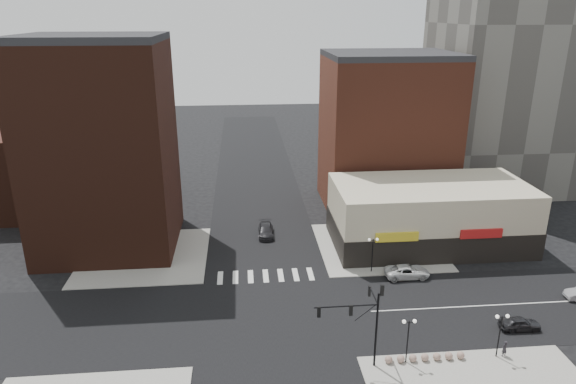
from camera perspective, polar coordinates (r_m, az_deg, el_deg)
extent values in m
plane|color=black|center=(51.67, -1.91, -13.69)|extent=(240.00, 240.00, 0.00)
cube|color=black|center=(51.67, -1.91, -13.68)|extent=(200.00, 14.00, 0.02)
cube|color=black|center=(51.67, -1.91, -13.68)|extent=(14.00, 200.00, 0.02)
cube|color=gray|center=(65.36, -15.59, -6.84)|extent=(15.00, 15.00, 0.12)
cube|color=gray|center=(66.37, 9.98, -5.96)|extent=(15.00, 15.00, 0.12)
cube|color=#391B12|center=(65.81, -19.86, 4.47)|extent=(16.00, 15.00, 25.00)
cube|color=#391B12|center=(85.64, -25.37, 2.53)|extent=(20.00, 18.00, 12.00)
cube|color=brown|center=(77.67, 10.86, 6.32)|extent=(18.00, 15.00, 22.00)
cube|color=#BFB498|center=(67.21, 15.43, -2.40)|extent=(24.00, 12.00, 8.00)
cube|color=black|center=(68.07, 15.26, -4.20)|extent=(24.20, 12.20, 3.40)
cylinder|color=black|center=(44.14, 9.78, -14.98)|extent=(0.18, 0.18, 7.00)
cylinder|color=black|center=(42.22, 6.48, -12.49)|extent=(5.20, 0.11, 0.11)
cylinder|color=black|center=(42.92, 8.60, -13.12)|extent=(1.72, 0.06, 1.46)
cylinder|color=black|center=(44.02, 9.47, -11.21)|extent=(0.11, 3.00, 0.11)
cube|color=black|center=(42.08, 3.45, -13.16)|extent=(0.28, 0.18, 0.95)
sphere|color=red|center=(41.92, 3.46, -12.81)|extent=(0.16, 0.16, 0.16)
cube|color=black|center=(42.51, 7.01, -12.91)|extent=(0.28, 0.18, 0.95)
sphere|color=red|center=(42.35, 7.02, -12.57)|extent=(0.16, 0.16, 0.16)
cube|color=black|center=(45.30, 9.04, -10.81)|extent=(0.18, 0.28, 0.95)
sphere|color=red|center=(45.15, 9.06, -10.48)|extent=(0.16, 0.16, 0.16)
cube|color=black|center=(42.18, 10.41, -10.69)|extent=(0.28, 0.18, 0.95)
sphere|color=red|center=(42.03, 10.44, -10.33)|extent=(0.16, 0.16, 0.16)
cylinder|color=black|center=(45.82, 13.14, -15.91)|extent=(0.11, 0.11, 4.00)
cylinder|color=black|center=(44.76, 13.33, -13.92)|extent=(0.90, 0.06, 0.06)
sphere|color=white|center=(44.57, 12.77, -13.87)|extent=(0.32, 0.32, 0.32)
sphere|color=white|center=(44.84, 13.90, -13.75)|extent=(0.32, 0.32, 0.32)
cylinder|color=black|center=(48.74, 22.41, -14.63)|extent=(0.11, 0.11, 4.00)
cylinder|color=black|center=(47.75, 22.71, -12.73)|extent=(0.90, 0.06, 0.06)
sphere|color=white|center=(47.50, 22.23, -12.70)|extent=(0.32, 0.32, 0.32)
sphere|color=white|center=(47.90, 23.21, -12.56)|extent=(0.32, 0.32, 0.32)
cylinder|color=black|center=(59.23, 9.34, -6.98)|extent=(0.11, 0.11, 4.00)
cylinder|color=black|center=(58.41, 9.44, -5.31)|extent=(0.90, 0.06, 0.06)
sphere|color=white|center=(58.26, 9.02, -5.24)|extent=(0.32, 0.32, 0.32)
sphere|color=white|center=(58.48, 9.88, -5.20)|extent=(0.32, 0.32, 0.32)
sphere|color=gray|center=(46.39, 11.12, -17.80)|extent=(0.66, 0.66, 0.66)
sphere|color=gray|center=(46.67, 12.42, -17.65)|extent=(0.66, 0.66, 0.66)
sphere|color=gray|center=(46.97, 13.70, -17.49)|extent=(0.66, 0.66, 0.66)
sphere|color=gray|center=(47.29, 14.97, -17.32)|extent=(0.66, 0.66, 0.66)
sphere|color=gray|center=(47.63, 16.21, -17.16)|extent=(0.66, 0.66, 0.66)
sphere|color=gray|center=(47.99, 17.43, -16.98)|extent=(0.66, 0.66, 0.66)
sphere|color=gray|center=(48.38, 18.63, -16.80)|extent=(0.66, 0.66, 0.66)
imported|color=silver|center=(59.60, 13.09, -8.61)|extent=(5.07, 2.38, 1.40)
imported|color=black|center=(54.12, 24.36, -13.16)|extent=(3.81, 1.63, 1.28)
imported|color=black|center=(68.34, -2.48, -4.30)|extent=(2.10, 4.91, 1.41)
imported|color=#242227|center=(49.71, 22.91, -15.72)|extent=(0.64, 0.53, 1.50)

